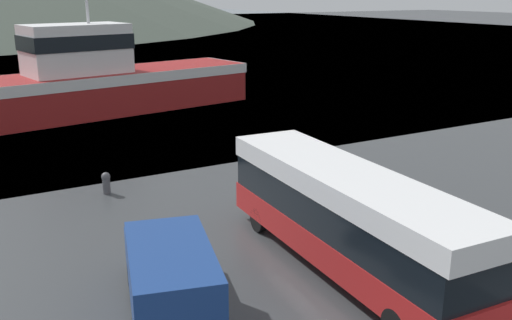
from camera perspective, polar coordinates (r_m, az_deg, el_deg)
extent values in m
cube|color=red|center=(18.27, 8.95, -8.02)|extent=(3.11, 11.09, 0.97)
cube|color=black|center=(17.87, 9.10, -4.99)|extent=(3.05, 10.87, 1.11)
cube|color=white|center=(17.56, 9.23, -2.26)|extent=(3.11, 11.09, 0.69)
cube|color=black|center=(22.36, 0.93, -0.87)|extent=(2.22, 0.18, 1.50)
cylinder|color=black|center=(20.94, 0.29, -5.97)|extent=(0.35, 0.91, 0.90)
cylinder|color=black|center=(21.97, 5.51, -4.95)|extent=(0.35, 0.91, 0.90)
cylinder|color=black|center=(16.62, 19.98, -13.40)|extent=(0.35, 0.91, 0.90)
cube|color=navy|center=(14.93, -8.41, -12.21)|extent=(3.04, 4.54, 1.96)
cube|color=navy|center=(17.77, -9.51, -8.95)|extent=(2.44, 2.24, 1.08)
cube|color=black|center=(16.62, -9.34, -7.46)|extent=(1.71, 0.50, 0.69)
cylinder|color=black|center=(17.75, -12.35, -11.08)|extent=(0.39, 0.73, 0.70)
cylinder|color=black|center=(17.88, -6.36, -10.56)|extent=(0.39, 0.73, 0.70)
cube|color=maroon|center=(43.15, -14.54, 6.67)|extent=(21.85, 8.84, 2.94)
cube|color=white|center=(42.99, -14.65, 8.11)|extent=(22.07, 8.92, 0.74)
cube|color=white|center=(41.92, -17.52, 10.53)|extent=(7.33, 4.81, 3.39)
cube|color=black|center=(41.87, -17.58, 11.22)|extent=(7.49, 4.94, 1.02)
cube|color=olive|center=(22.85, 13.01, -4.09)|extent=(1.20, 1.07, 1.17)
cube|color=olive|center=(22.63, 13.12, -2.55)|extent=(1.32, 1.18, 0.13)
cylinder|color=#4C4C51|center=(25.62, -14.72, -2.55)|extent=(0.33, 0.33, 0.67)
sphere|color=#4C4C51|center=(25.48, -14.79, -1.63)|extent=(0.38, 0.38, 0.38)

